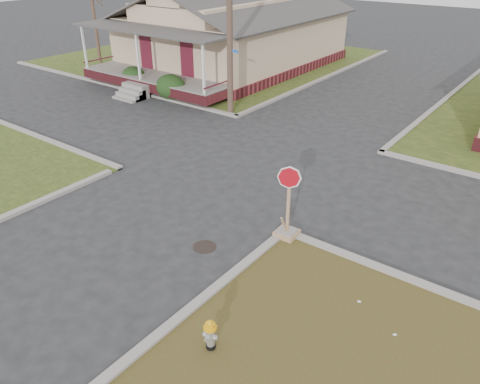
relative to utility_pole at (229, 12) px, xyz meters
The scene contains 11 objects.
ground 10.89m from the utility_pole, 64.74° to the right, with size 120.00×120.00×0.00m, color #252527.
verge_far_left 13.48m from the utility_pole, 134.04° to the left, with size 19.00×19.00×0.05m, color #2E4217.
curbs 7.39m from the utility_pole, 42.88° to the right, with size 80.00×40.00×0.12m, color gray, non-canonical shape.
manhole 12.29m from the utility_pole, 55.75° to the right, with size 0.64×0.64×0.01m, color black.
corner_house 9.99m from the utility_pole, 126.69° to the left, with size 10.10×15.50×5.30m.
utility_pole is the anchor object (origin of this frame).
tree_far_left 14.31m from the utility_pole, 167.34° to the left, with size 0.22×0.22×4.90m, color #443227.
fire_hydrant 15.60m from the utility_pole, 53.69° to the right, with size 0.27×0.27×0.73m.
stop_sign 11.77m from the utility_pole, 43.85° to the right, with size 0.62×0.60×2.17m.
hedge_left 8.28m from the utility_pole, behind, with size 1.49×1.22×1.14m, color #193914.
hedge_right 5.62m from the utility_pole, behind, with size 1.58×1.30×1.21m, color #193914.
Camera 1 is at (9.33, -8.40, 7.39)m, focal length 35.00 mm.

